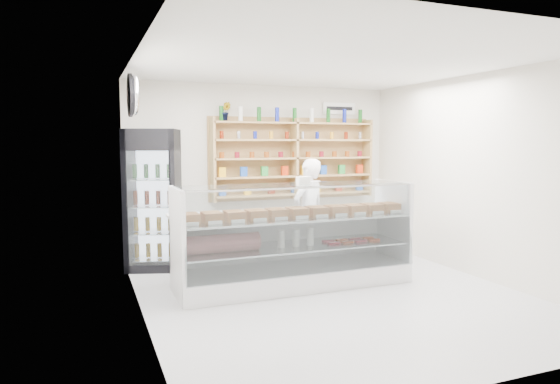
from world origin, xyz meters
name	(u,v)px	position (x,y,z in m)	size (l,w,h in m)	color
room	(333,181)	(0.00, 0.00, 1.40)	(5.00, 5.00, 5.00)	#B5B5BA
display_counter	(294,258)	(-0.28, 0.53, 0.36)	(3.06, 0.91, 1.33)	white
shop_worker	(309,213)	(0.32, 1.38, 0.81)	(0.59, 0.39, 1.62)	white
drinks_cooler	(154,199)	(-1.85, 2.14, 1.03)	(0.93, 0.91, 2.06)	black
wall_shelving	(295,158)	(0.50, 2.34, 1.59)	(2.84, 0.28, 1.33)	tan
potted_plant	(225,112)	(-0.68, 2.34, 2.34)	(0.16, 0.13, 0.30)	#1E6626
security_mirror	(134,95)	(-2.17, 1.20, 2.45)	(0.15, 0.50, 0.50)	silver
wall_sign	(339,109)	(1.40, 2.47, 2.45)	(0.62, 0.03, 0.20)	white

